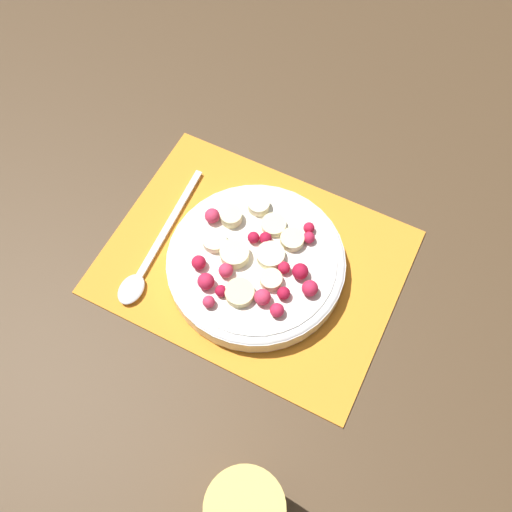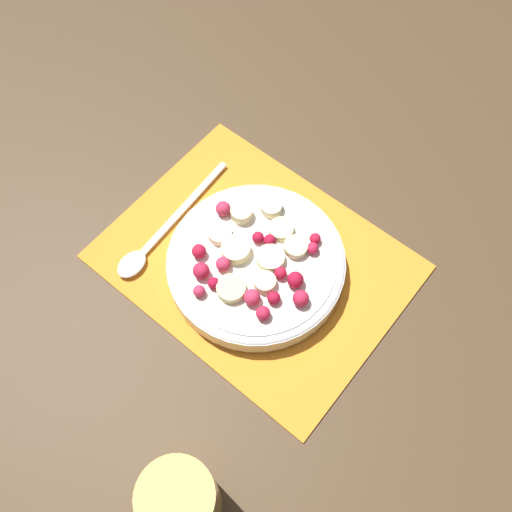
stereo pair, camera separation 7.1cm
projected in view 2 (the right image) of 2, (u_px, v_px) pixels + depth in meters
ground_plane at (256, 262)px, 0.75m from camera, size 3.00×3.00×0.00m
placemat at (256, 261)px, 0.75m from camera, size 0.38×0.29×0.01m
fruit_bowl at (256, 262)px, 0.72m from camera, size 0.23×0.23×0.05m
spoon at (152, 242)px, 0.75m from camera, size 0.03×0.22×0.01m
drinking_glass at (182, 501)px, 0.57m from camera, size 0.08×0.08×0.12m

